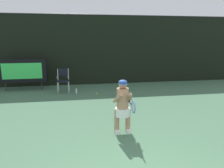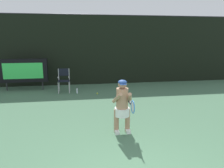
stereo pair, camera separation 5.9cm
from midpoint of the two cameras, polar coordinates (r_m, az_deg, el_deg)
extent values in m
cube|color=black|center=(11.12, -4.87, 9.18)|extent=(18.00, 0.12, 3.60)
cylinder|color=#38383D|center=(11.16, -5.05, 18.60)|extent=(18.00, 0.05, 0.05)
cube|color=black|center=(10.61, -23.72, 3.39)|extent=(2.20, 0.20, 1.10)
cube|color=#36CE53|center=(10.51, -23.86, 3.30)|extent=(1.80, 0.01, 0.75)
cylinder|color=#2D2D33|center=(10.98, -27.54, -0.70)|extent=(0.05, 0.05, 0.40)
cylinder|color=#2D2D33|center=(10.57, -19.03, -0.41)|extent=(0.05, 0.05, 0.40)
cylinder|color=#B7B7BC|center=(9.56, -15.00, -1.10)|extent=(0.04, 0.04, 0.52)
cylinder|color=#B7B7BC|center=(9.52, -12.14, -1.01)|extent=(0.04, 0.04, 0.52)
cylinder|color=#B7B7BC|center=(9.95, -14.78, -0.56)|extent=(0.04, 0.04, 0.52)
cylinder|color=#B7B7BC|center=(9.92, -12.03, -0.46)|extent=(0.04, 0.04, 0.52)
cube|color=black|center=(9.68, -13.57, 0.81)|extent=(0.52, 0.44, 0.03)
cylinder|color=#B7B7BC|center=(9.85, -14.96, 2.50)|extent=(0.04, 0.04, 0.56)
cylinder|color=#B7B7BC|center=(9.81, -12.18, 2.61)|extent=(0.04, 0.04, 0.56)
cube|color=black|center=(9.81, -13.60, 3.19)|extent=(0.48, 0.02, 0.34)
cylinder|color=#B7B7BC|center=(9.66, -15.05, 1.95)|extent=(0.04, 0.44, 0.04)
cylinder|color=#B7B7BC|center=(9.62, -12.22, 2.05)|extent=(0.04, 0.44, 0.04)
cylinder|color=silver|center=(9.45, -10.02, -1.90)|extent=(0.07, 0.07, 0.24)
cylinder|color=black|center=(9.41, -10.05, -1.12)|extent=(0.03, 0.03, 0.03)
cube|color=white|center=(5.57, 1.11, -12.98)|extent=(0.11, 0.26, 0.09)
cube|color=white|center=(5.63, 4.19, -12.74)|extent=(0.11, 0.26, 0.09)
cylinder|color=#A37A5B|center=(5.51, 1.02, -10.17)|extent=(0.13, 0.13, 0.64)
cylinder|color=#A37A5B|center=(5.56, 4.11, -9.96)|extent=(0.13, 0.13, 0.64)
cylinder|color=silver|center=(5.44, 2.60, -7.71)|extent=(0.39, 0.39, 0.22)
cylinder|color=#A37A5B|center=(5.33, 2.64, -4.10)|extent=(0.31, 0.31, 0.56)
sphere|color=#A37A5B|center=(5.23, 2.68, -0.13)|extent=(0.22, 0.22, 0.22)
ellipsoid|color=#284C93|center=(5.22, 2.69, 0.52)|extent=(0.22, 0.22, 0.12)
cube|color=#284C93|center=(5.13, 2.91, -0.07)|extent=(0.17, 0.12, 0.02)
cylinder|color=#A37A5B|center=(5.12, 1.22, -3.92)|extent=(0.20, 0.48, 0.37)
cylinder|color=#A37A5B|center=(5.19, 4.81, -3.74)|extent=(0.20, 0.48, 0.37)
cylinder|color=white|center=(5.11, 5.33, -5.22)|extent=(0.13, 0.13, 0.12)
cylinder|color=black|center=(5.13, 4.75, -5.24)|extent=(0.03, 0.28, 0.03)
torus|color=#2B70BE|center=(4.85, 5.62, -6.33)|extent=(0.02, 0.31, 0.31)
ellipsoid|color=silver|center=(4.85, 5.62, -6.33)|extent=(0.01, 0.26, 0.26)
sphere|color=#CCDB3D|center=(9.23, -4.43, -2.64)|extent=(0.07, 0.07, 0.07)
camera|label=1|loc=(0.03, -90.47, -0.10)|focal=32.97mm
camera|label=2|loc=(0.03, 89.53, 0.10)|focal=32.97mm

